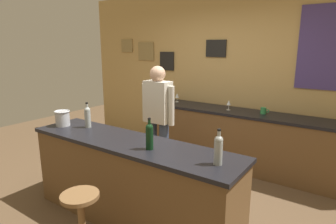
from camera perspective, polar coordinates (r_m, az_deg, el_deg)
name	(u,v)px	position (r m, az deg, el deg)	size (l,w,h in m)	color
ground_plane	(154,204)	(3.66, -2.87, -17.84)	(10.00, 10.00, 0.00)	brown
back_wall	(228,74)	(4.91, 11.89, 7.39)	(6.00, 0.09, 2.80)	tan
bar_counter	(130,182)	(3.17, -7.53, -13.61)	(2.46, 0.60, 0.92)	brown
side_counter	(238,139)	(4.62, 13.82, -5.27)	(3.05, 0.56, 0.90)	brown
bartender	(158,116)	(3.89, -2.02, -0.90)	(0.52, 0.21, 1.62)	#384766
bar_stool	(82,218)	(2.68, -16.86, -19.52)	(0.32, 0.32, 0.68)	brown
wine_bottle_a	(88,116)	(3.54, -15.74, -0.84)	(0.07, 0.07, 0.31)	#999E99
wine_bottle_b	(149,135)	(2.70, -3.72, -4.68)	(0.07, 0.07, 0.31)	black
wine_bottle_c	(218,149)	(2.39, 10.01, -7.26)	(0.07, 0.07, 0.31)	#999E99
ice_bucket	(62,118)	(3.71, -20.29, -1.11)	(0.19, 0.19, 0.19)	#B7BABF
wine_glass_a	(167,94)	(5.20, -0.20, 3.51)	(0.07, 0.07, 0.16)	silver
wine_glass_b	(177,96)	(5.06, 1.82, 3.24)	(0.07, 0.07, 0.16)	silver
wine_glass_c	(229,103)	(4.53, 12.03, 1.77)	(0.07, 0.07, 0.16)	silver
coffee_mug	(263,111)	(4.41, 18.50, 0.24)	(0.13, 0.08, 0.09)	#338C4C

